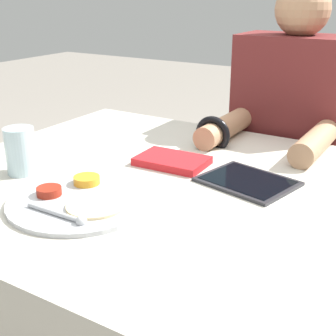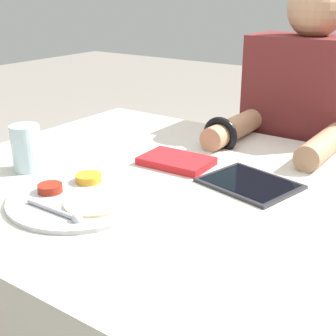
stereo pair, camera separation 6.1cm
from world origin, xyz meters
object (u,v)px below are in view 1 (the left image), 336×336
Objects in this scene: red_notebook at (172,161)px; drinking_glass at (20,151)px; thali_tray at (80,200)px; person_diner at (286,175)px; tablet_device at (247,181)px.

red_notebook is 1.58× the size of drinking_glass.
person_diner reaches higher than thali_tray.
thali_tray reaches higher than tablet_device.
thali_tray is at bearing -13.26° from drinking_glass.
tablet_device is at bearing -83.33° from person_diner.
person_diner is 10.05× the size of drinking_glass.
red_notebook is at bearing 40.78° from drinking_glass.
red_notebook is 0.16× the size of person_diner.
red_notebook is 0.22m from tablet_device.
tablet_device is 2.05× the size of drinking_glass.
person_diner is at bearing 75.57° from thali_tray.
thali_tray is 0.31m from red_notebook.
drinking_glass is (-0.45, -0.75, 0.23)m from person_diner.
thali_tray is 1.30× the size of tablet_device.
thali_tray reaches higher than red_notebook.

